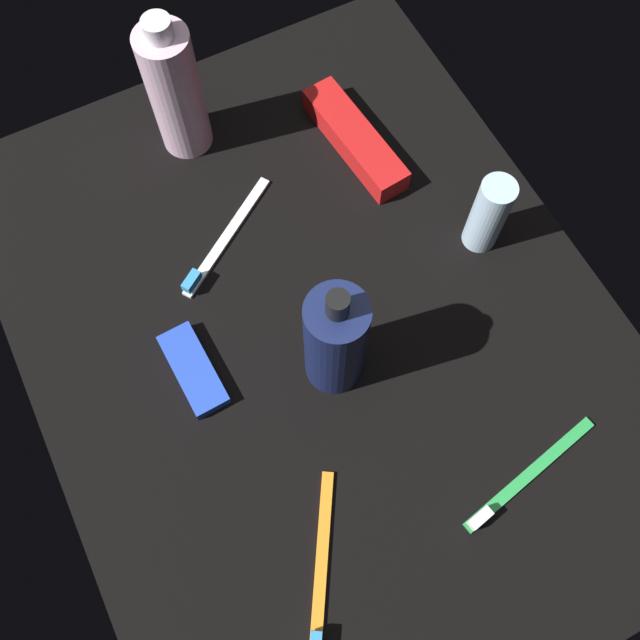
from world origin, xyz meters
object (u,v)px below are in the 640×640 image
deodorant_stick (488,215)px  toothbrush_orange (321,574)px  toothbrush_green (523,480)px  lotion_bottle (336,341)px  snack_bar_blue (193,370)px  toothbrush_white (222,242)px  bodywash_bottle (175,91)px  toothpaste_box_red (355,139)px

deodorant_stick → toothbrush_orange: deodorant_stick is taller
toothbrush_orange → toothbrush_green: 22.97cm
lotion_bottle → snack_bar_blue: 17.18cm
toothbrush_green → snack_bar_blue: size_ratio=1.72×
lotion_bottle → toothbrush_white: bearing=13.5°
toothbrush_orange → toothbrush_green: same height
lotion_bottle → toothbrush_orange: 23.12cm
deodorant_stick → toothbrush_white: 31.06cm
bodywash_bottle → toothbrush_orange: bodywash_bottle is taller
toothbrush_orange → snack_bar_blue: (25.24, 2.80, 0.14)cm
lotion_bottle → deodorant_stick: size_ratio=1.70×
snack_bar_blue → lotion_bottle: bearing=-117.3°
toothbrush_orange → toothpaste_box_red: toothpaste_box_red is taller
toothpaste_box_red → toothbrush_orange: bearing=142.3°
toothbrush_orange → toothpaste_box_red: bearing=-31.9°
toothpaste_box_red → snack_bar_blue: bearing=115.6°
toothpaste_box_red → snack_bar_blue: size_ratio=1.69×
bodywash_bottle → toothbrush_orange: (-54.35, 8.89, -8.38)cm
toothbrush_white → lotion_bottle: bearing=-166.5°
lotion_bottle → toothbrush_white: size_ratio=1.20×
deodorant_stick → lotion_bottle: bearing=105.7°
deodorant_stick → toothpaste_box_red: 20.07cm
bodywash_bottle → snack_bar_blue: 32.43cm
lotion_bottle → toothbrush_green: 24.41cm
deodorant_stick → toothbrush_green: 29.25cm
toothbrush_white → toothpaste_box_red: bearing=-76.0°
bodywash_bottle → toothpaste_box_red: bodywash_bottle is taller
toothpaste_box_red → lotion_bottle: bearing=141.6°
toothbrush_green → lotion_bottle: bearing=30.1°
toothbrush_white → toothbrush_green: 43.05cm
toothbrush_white → snack_bar_blue: (-13.20, 9.33, 0.14)cm
toothbrush_orange → toothpaste_box_red: 51.33cm
lotion_bottle → snack_bar_blue: size_ratio=1.80×
lotion_bottle → toothbrush_orange: (-18.73, 11.28, -7.52)cm
lotion_bottle → deodorant_stick: (6.46, -22.91, -2.63)cm
toothbrush_white → toothbrush_orange: size_ratio=0.98×
toothbrush_orange → bodywash_bottle: bearing=-9.3°
deodorant_stick → toothpaste_box_red: size_ratio=0.62×
deodorant_stick → toothbrush_green: size_ratio=0.61×
bodywash_bottle → toothbrush_white: (-15.91, 2.36, -8.38)cm
bodywash_bottle → snack_bar_blue: bearing=158.1°
snack_bar_blue → toothbrush_orange: bearing=-176.2°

